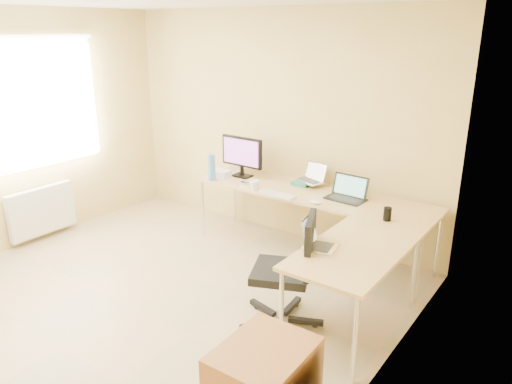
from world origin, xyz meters
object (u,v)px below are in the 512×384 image
Objects in this scene: laptop_center at (310,173)px; water_bottle at (212,167)px; laptop_black at (346,188)px; monitor at (242,157)px; mug at (254,185)px; desk_fan at (240,158)px; laptop_return at (320,236)px; keyboard at (277,194)px; desk_main at (310,224)px; office_chair at (281,269)px; desk_return at (353,289)px.

laptop_center is 1.00× the size of water_bottle.
laptop_center is 0.56m from laptop_black.
monitor is 4.85× the size of mug.
mug is 0.77m from desk_fan.
water_bottle is 1.03× the size of laptop_return.
laptop_black reaches higher than keyboard.
mug is at bearing -0.71° from water_bottle.
laptop_center is 0.98× the size of desk_fan.
water_bottle is (-1.00, -0.48, 0.01)m from laptop_center.
monitor is 1.31× the size of keyboard.
monitor reaches higher than laptop_center.
keyboard is at bearing -23.68° from monitor.
desk_main is 0.74m from mug.
monitor is 0.56× the size of office_chair.
laptop_black is at bearing 6.24° from laptop_return.
desk_fan reaches higher than laptop_center.
monitor is at bearing 141.75° from mug.
desk_return is 4.38× the size of laptop_return.
water_bottle is (-1.53, -0.28, 0.03)m from laptop_black.
office_chair is (0.06, -1.26, -0.35)m from laptop_black.
desk_return is 0.54m from laptop_return.
laptop_center is 1.03× the size of laptop_return.
laptop_return is (1.87, -0.87, -0.05)m from water_bottle.
keyboard is at bearing -0.35° from water_bottle.
office_chair is (0.98, -0.97, -0.28)m from mug.
desk_return is 2.25m from monitor.
desk_return is 1.32× the size of office_chair.
desk_fan is at bearing 87.66° from water_bottle.
desk_return is at bearing -25.06° from keyboard.
mug is 1.41m from office_chair.
water_bottle is at bearing 54.65° from laptop_return.
desk_return is at bearing -65.71° from laptop_return.
desk_fan is 2.18m from office_chair.
laptop_black is at bearing 29.44° from keyboard.
keyboard is 1.01m from desk_fan.
laptop_black is 1.52m from desk_fan.
office_chair is at bearing -48.40° from laptop_center.
monitor reaches higher than desk_return.
monitor is 1.76× the size of desk_fan.
laptop_center is at bearing 87.84° from office_chair.
desk_main is at bearing -36.83° from laptop_center.
laptop_black is (0.52, -0.20, -0.02)m from laptop_center.
desk_return is at bearing -27.27° from monitor.
keyboard is at bearing -128.50° from desk_main.
office_chair is (0.46, -1.27, 0.14)m from desk_main.
desk_main is at bearing 85.93° from office_chair.
mug is at bearing -39.88° from desk_fan.
laptop_black is (0.40, -0.01, 0.49)m from desk_main.
water_bottle is (-0.60, 0.01, 0.10)m from mug.
water_bottle reaches higher than keyboard.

